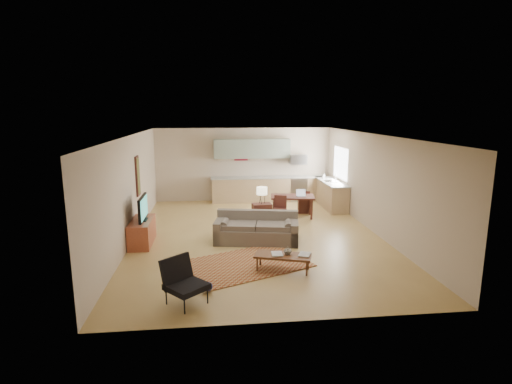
{
  "coord_description": "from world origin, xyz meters",
  "views": [
    {
      "loc": [
        -1.17,
        -10.25,
        3.32
      ],
      "look_at": [
        0.0,
        0.3,
        1.15
      ],
      "focal_mm": 28.0,
      "sensor_mm": 36.0,
      "label": 1
    }
  ],
  "objects": [
    {
      "name": "tv",
      "position": [
        -2.92,
        -0.31,
        0.92
      ],
      "size": [
        0.1,
        1.03,
        0.62
      ],
      "primitive_type": null,
      "color": "black",
      "rests_on": "tv_credenza"
    },
    {
      "name": "coffee_table",
      "position": [
        0.27,
        -2.43,
        0.18
      ],
      "size": [
        1.27,
        0.82,
        0.36
      ],
      "primitive_type": null,
      "rotation": [
        0.0,
        0.0,
        -0.32
      ],
      "color": "#512B16",
      "rests_on": "floor"
    },
    {
      "name": "room",
      "position": [
        0.0,
        0.0,
        1.35
      ],
      "size": [
        9.0,
        9.0,
        9.0
      ],
      "color": "#AC8A4B",
      "rests_on": "ground"
    },
    {
      "name": "kitchen_counter_back",
      "position": [
        0.9,
        4.18,
        0.46
      ],
      "size": [
        4.26,
        0.64,
        0.92
      ],
      "primitive_type": null,
      "color": "tan",
      "rests_on": "ground"
    },
    {
      "name": "sofa",
      "position": [
        -0.08,
        -0.51,
        0.38
      ],
      "size": [
        2.35,
        1.35,
        0.77
      ],
      "primitive_type": null,
      "rotation": [
        0.0,
        0.0,
        -0.18
      ],
      "color": "#61574D",
      "rests_on": "floor"
    },
    {
      "name": "kitchen_range",
      "position": [
        2.0,
        4.18,
        0.45
      ],
      "size": [
        0.62,
        0.62,
        0.9
      ],
      "primitive_type": "cube",
      "color": "#A5A8AD",
      "rests_on": "ground"
    },
    {
      "name": "tv_credenza",
      "position": [
        -2.97,
        -0.31,
        0.31
      ],
      "size": [
        0.51,
        1.33,
        0.62
      ],
      "primitive_type": null,
      "color": "brown",
      "rests_on": "floor"
    },
    {
      "name": "laptop",
      "position": [
        1.6,
        1.74,
        0.79
      ],
      "size": [
        0.29,
        0.22,
        0.22
      ],
      "primitive_type": null,
      "rotation": [
        0.0,
        0.0,
        0.01
      ],
      "color": "#A5A8AD",
      "rests_on": "dining_table"
    },
    {
      "name": "kitchen_counter_right",
      "position": [
        2.93,
        3.0,
        0.46
      ],
      "size": [
        0.64,
        2.26,
        0.92
      ],
      "primitive_type": null,
      "color": "tan",
      "rests_on": "ground"
    },
    {
      "name": "kitchen_microwave",
      "position": [
        2.0,
        4.2,
        1.55
      ],
      "size": [
        0.62,
        0.4,
        0.35
      ],
      "primitive_type": "cube",
      "color": "#A5A8AD",
      "rests_on": "room"
    },
    {
      "name": "dining_chair_near",
      "position": [
        0.84,
        1.31,
        0.4
      ],
      "size": [
        0.47,
        0.48,
        0.79
      ],
      "primitive_type": null,
      "rotation": [
        0.0,
        0.0,
        -0.25
      ],
      "color": "#3B1A15",
      "rests_on": "floor"
    },
    {
      "name": "window_right",
      "position": [
        3.23,
        3.0,
        1.55
      ],
      "size": [
        0.02,
        1.4,
        1.05
      ],
      "primitive_type": "cube",
      "color": "white",
      "rests_on": "room"
    },
    {
      "name": "console_table",
      "position": [
        0.26,
        1.05,
        0.32
      ],
      "size": [
        0.58,
        0.42,
        0.64
      ],
      "primitive_type": null,
      "rotation": [
        0.0,
        0.0,
        0.1
      ],
      "color": "#3B1A15",
      "rests_on": "floor"
    },
    {
      "name": "armchair",
      "position": [
        -1.66,
        -3.71,
        0.41
      ],
      "size": [
        1.0,
        1.0,
        0.81
      ],
      "primitive_type": null,
      "rotation": [
        0.0,
        0.0,
        0.73
      ],
      "color": "black",
      "rests_on": "floor"
    },
    {
      "name": "dining_chair_far",
      "position": [
        1.81,
        2.35,
        0.38
      ],
      "size": [
        0.41,
        0.42,
        0.76
      ],
      "primitive_type": null,
      "rotation": [
        0.0,
        0.0,
        3.02
      ],
      "color": "#3B1A15",
      "rests_on": "floor"
    },
    {
      "name": "rug",
      "position": [
        -0.45,
        -1.97,
        0.01
      ],
      "size": [
        3.01,
        2.6,
        0.02
      ],
      "primitive_type": "cube",
      "rotation": [
        0.0,
        0.0,
        0.41
      ],
      "color": "maroon",
      "rests_on": "floor"
    },
    {
      "name": "table_lamp",
      "position": [
        0.26,
        1.05,
        0.9
      ],
      "size": [
        0.32,
        0.32,
        0.51
      ],
      "primitive_type": null,
      "rotation": [
        0.0,
        0.0,
        0.01
      ],
      "color": "beige",
      "rests_on": "console_table"
    },
    {
      "name": "soap_bottle",
      "position": [
        2.83,
        3.59,
        1.02
      ],
      "size": [
        0.12,
        0.12,
        0.19
      ],
      "primitive_type": "imported",
      "rotation": [
        0.0,
        0.0,
        -0.21
      ],
      "color": "beige",
      "rests_on": "kitchen_counter_right"
    },
    {
      "name": "wall_art_left",
      "position": [
        -3.21,
        0.9,
        1.55
      ],
      "size": [
        0.06,
        0.42,
        1.1
      ],
      "primitive_type": null,
      "color": "olive",
      "rests_on": "room"
    },
    {
      "name": "book_a",
      "position": [
        0.03,
        -2.4,
        0.37
      ],
      "size": [
        0.27,
        0.33,
        0.03
      ],
      "primitive_type": "imported",
      "rotation": [
        0.0,
        0.0,
        -0.06
      ],
      "color": "maroon",
      "rests_on": "coffee_table"
    },
    {
      "name": "book_b",
      "position": [
        0.61,
        -2.45,
        0.36
      ],
      "size": [
        0.46,
        0.48,
        0.02
      ],
      "primitive_type": "imported",
      "rotation": [
        0.0,
        0.0,
        -0.42
      ],
      "color": "navy",
      "rests_on": "coffee_table"
    },
    {
      "name": "vase",
      "position": [
        0.37,
        -2.42,
        0.44
      ],
      "size": [
        0.22,
        0.22,
        0.18
      ],
      "primitive_type": "imported",
      "rotation": [
        0.0,
        0.0,
        0.17
      ],
      "color": "black",
      "rests_on": "coffee_table"
    },
    {
      "name": "upper_cabinets",
      "position": [
        0.3,
        4.33,
        1.95
      ],
      "size": [
        2.8,
        0.34,
        0.7
      ],
      "primitive_type": "cube",
      "color": "gray",
      "rests_on": "room"
    },
    {
      "name": "triptych",
      "position": [
        -0.1,
        4.47,
        1.75
      ],
      "size": [
        1.7,
        0.04,
        0.5
      ],
      "primitive_type": null,
      "color": "beige",
      "rests_on": "room"
    },
    {
      "name": "dining_table",
      "position": [
        1.33,
        1.83,
        0.34
      ],
      "size": [
        1.45,
        0.96,
        0.68
      ],
      "primitive_type": null,
      "rotation": [
        0.0,
        0.0,
        -0.15
      ],
      "color": "#3B1A15",
      "rests_on": "floor"
    }
  ]
}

